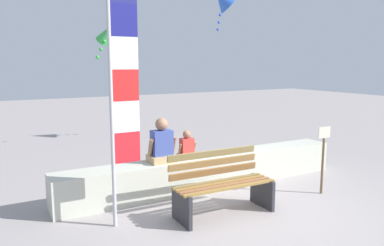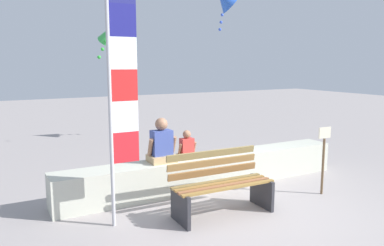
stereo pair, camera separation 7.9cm
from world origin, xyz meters
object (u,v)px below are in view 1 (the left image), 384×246
Objects in this scene: sign_post at (323,154)px; kite_green at (107,34)px; person_child at (187,148)px; kite_blue at (222,0)px; flag_banner at (120,82)px; person_adult at (162,145)px; park_bench at (221,185)px.

kite_green is at bearing 116.13° from sign_post.
kite_blue is (2.71, 3.05, 3.02)m from person_child.
kite_blue is at bearing -3.79° from kite_green.
person_child is at bearing 29.66° from flag_banner.
person_adult is 0.65× the size of kite_blue.
park_bench is 4.97m from kite_green.
sign_post is (3.28, -0.43, -1.23)m from flag_banner.
kite_blue is (3.17, 3.05, 2.92)m from person_adult.
person_child reaches higher than park_bench.
park_bench is 1.26m from person_adult.
person_child is (0.46, 0.00, -0.09)m from person_adult.
kite_blue is 0.99× the size of sign_post.
person_adult is 3.80m from kite_green.
kite_green is 0.78× the size of sign_post.
park_bench is 6.00m from kite_blue.
sign_post is (2.19, -4.47, -2.14)m from kite_green.
flag_banner is at bearing -105.02° from kite_green.
person_adult is at bearing -136.11° from kite_blue.
park_bench is 1.33× the size of sign_post.
kite_green reaches higher than park_bench.
kite_green reaches higher than sign_post.
sign_post reaches higher than park_bench.
flag_banner is 4.28m from kite_green.
sign_post is at bearing -27.54° from person_adult.
person_child is 0.15× the size of flag_banner.
sign_post is at bearing -100.93° from kite_blue.
person_child is 0.55× the size of kite_green.
kite_green is (0.15, 3.25, 1.97)m from person_adult.
kite_blue reaches higher than park_bench.
person_child is (0.03, 1.10, 0.34)m from park_bench.
kite_blue reaches higher than kite_green.
flag_banner is at bearing 167.36° from park_bench.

